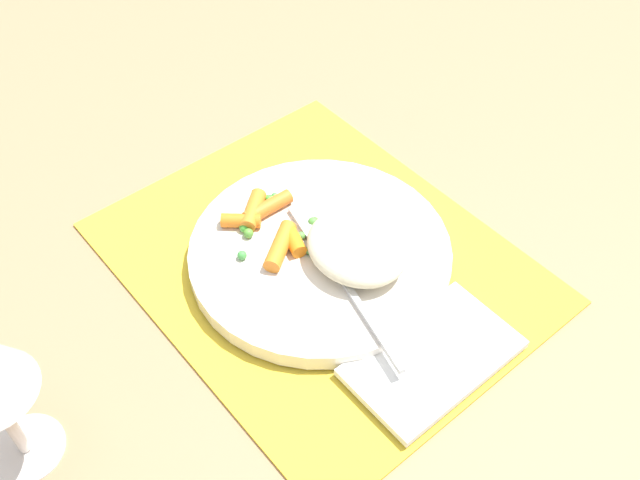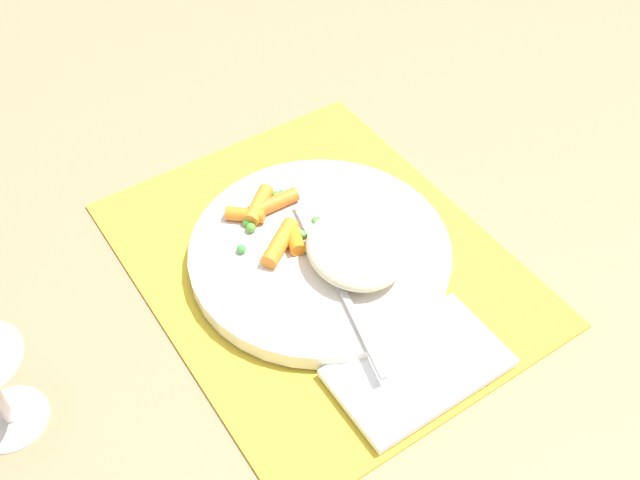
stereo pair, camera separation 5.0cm
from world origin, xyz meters
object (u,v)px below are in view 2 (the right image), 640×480
(fork, at_px, (330,266))
(plate, at_px, (320,253))
(carrot_portion, at_px, (271,221))
(napkin, at_px, (418,368))
(rice_mound, at_px, (355,250))

(fork, bearing_deg, plate, -14.10)
(carrot_portion, xyz_separation_m, napkin, (-0.20, -0.02, -0.02))
(rice_mound, xyz_separation_m, carrot_portion, (0.08, 0.04, -0.01))
(fork, bearing_deg, napkin, -177.11)
(rice_mound, bearing_deg, carrot_portion, 26.62)
(plate, bearing_deg, napkin, 179.80)
(plate, distance_m, carrot_portion, 0.06)
(carrot_portion, height_order, fork, carrot_portion)
(carrot_portion, distance_m, napkin, 0.20)
(plate, height_order, napkin, plate)
(rice_mound, height_order, fork, rice_mound)
(plate, distance_m, fork, 0.03)
(fork, height_order, napkin, fork)
(plate, xyz_separation_m, fork, (-0.03, 0.01, 0.01))
(rice_mound, distance_m, carrot_portion, 0.09)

